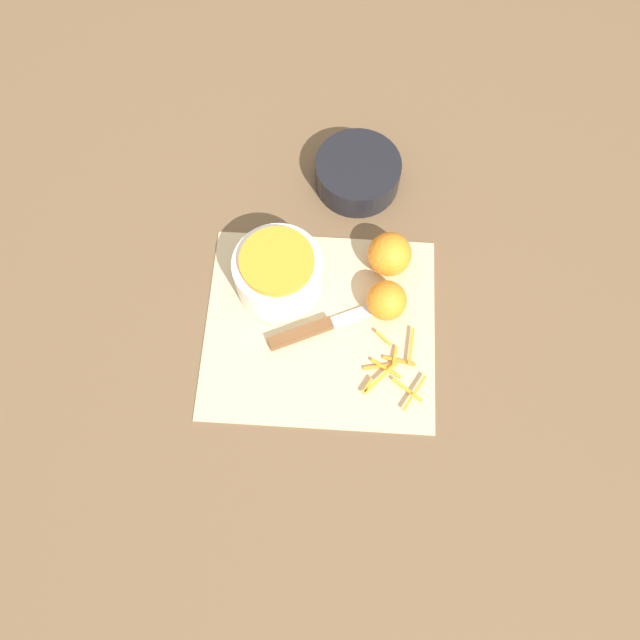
% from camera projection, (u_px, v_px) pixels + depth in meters
% --- Properties ---
extents(ground_plane, '(4.00, 4.00, 0.00)m').
position_uv_depth(ground_plane, '(320.00, 328.00, 1.09)').
color(ground_plane, brown).
extents(cutting_board, '(0.40, 0.36, 0.01)m').
position_uv_depth(cutting_board, '(320.00, 327.00, 1.09)').
color(cutting_board, '#CCB284').
rests_on(cutting_board, ground_plane).
extents(bowl_speckled, '(0.15, 0.15, 0.09)m').
position_uv_depth(bowl_speckled, '(278.00, 272.00, 1.07)').
color(bowl_speckled, silver).
rests_on(bowl_speckled, cutting_board).
extents(bowl_dark, '(0.16, 0.16, 0.06)m').
position_uv_depth(bowl_dark, '(358.00, 173.00, 1.17)').
color(bowl_dark, black).
rests_on(bowl_dark, ground_plane).
extents(knife, '(0.23, 0.12, 0.02)m').
position_uv_depth(knife, '(313.00, 329.00, 1.07)').
color(knife, brown).
rests_on(knife, cutting_board).
extents(orange_left, '(0.08, 0.08, 0.08)m').
position_uv_depth(orange_left, '(390.00, 254.00, 1.09)').
color(orange_left, orange).
rests_on(orange_left, cutting_board).
extents(orange_right, '(0.07, 0.07, 0.07)m').
position_uv_depth(orange_right, '(387.00, 301.00, 1.06)').
color(orange_right, orange).
rests_on(orange_right, cutting_board).
extents(peel_pile, '(0.11, 0.15, 0.01)m').
position_uv_depth(peel_pile, '(394.00, 370.00, 1.05)').
color(peel_pile, orange).
rests_on(peel_pile, cutting_board).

